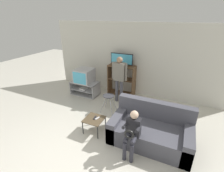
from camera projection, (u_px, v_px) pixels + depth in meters
ground_plane at (78, 159)px, 3.44m from camera, size 18.00×18.00×0.00m
wall_back at (133, 60)px, 5.89m from camera, size 6.40×0.06×2.60m
tv_stand at (85, 88)px, 6.17m from camera, size 1.03×0.57×0.49m
television_main at (84, 76)px, 5.98m from camera, size 0.62×0.64×0.50m
media_shelf at (122, 80)px, 6.07m from camera, size 1.00×0.41×1.13m
television_flat at (122, 60)px, 5.79m from camera, size 0.83×0.20×0.44m
folding_stool at (109, 99)px, 4.94m from camera, size 0.45×0.38×0.58m
snack_table at (94, 120)px, 4.14m from camera, size 0.48×0.48×0.39m
remote_control_black at (95, 118)px, 4.15m from camera, size 0.05×0.15×0.02m
remote_control_white at (97, 118)px, 4.12m from camera, size 0.08×0.15×0.02m
couch at (151, 130)px, 3.85m from camera, size 1.84×1.00×0.91m
person_standing_adult at (119, 76)px, 5.35m from camera, size 0.53×0.20×1.59m
person_seated_child at (132, 131)px, 3.35m from camera, size 0.33×0.43×1.04m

